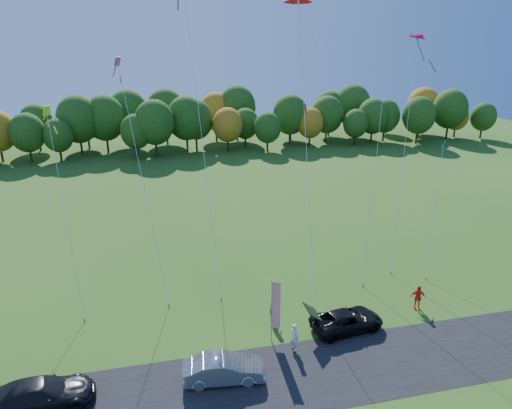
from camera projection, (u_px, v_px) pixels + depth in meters
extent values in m
plane|color=#294E14|center=(277.00, 335.00, 29.86)|extent=(160.00, 160.00, 0.00)
cube|color=black|center=(295.00, 376.00, 26.19)|extent=(90.00, 6.00, 0.01)
imported|color=black|center=(347.00, 320.00, 30.24)|extent=(5.15, 2.83, 1.37)
imported|color=#A2A2A7|center=(224.00, 369.00, 25.61)|extent=(4.76, 2.11, 1.52)
imported|color=black|center=(40.00, 395.00, 23.69)|extent=(5.61, 2.65, 1.58)
imported|color=silver|center=(294.00, 337.00, 28.13)|extent=(0.66, 0.79, 1.84)
imported|color=gray|center=(274.00, 311.00, 31.00)|extent=(0.88, 1.00, 1.74)
imported|color=red|center=(418.00, 297.00, 32.52)|extent=(1.16, 0.77, 1.83)
cylinder|color=#999999|center=(272.00, 311.00, 28.60)|extent=(0.06, 0.06, 4.36)
cube|color=red|center=(276.00, 305.00, 28.41)|extent=(0.52, 0.22, 3.27)
cube|color=navy|center=(276.00, 288.00, 28.04)|extent=(0.52, 0.21, 0.85)
cylinder|color=#4C3F33|center=(221.00, 299.00, 33.81)|extent=(0.08, 0.08, 0.20)
cylinder|color=#4C3F33|center=(363.00, 285.00, 35.76)|extent=(0.08, 0.08, 0.20)
cylinder|color=#4C3F33|center=(315.00, 311.00, 32.38)|extent=(0.08, 0.08, 0.20)
cylinder|color=#4C3F33|center=(391.00, 273.00, 37.73)|extent=(0.08, 0.08, 0.20)
cube|color=#D21758|center=(417.00, 36.00, 39.60)|extent=(2.72, 0.96, 1.07)
cylinder|color=#4C3F33|center=(85.00, 320.00, 31.30)|extent=(0.08, 0.08, 0.20)
cube|color=#A8F419|center=(47.00, 111.00, 32.93)|extent=(1.20, 1.20, 1.42)
cylinder|color=#4C3F33|center=(169.00, 305.00, 33.03)|extent=(0.08, 0.08, 0.20)
cube|color=#D1459A|center=(117.00, 61.00, 33.91)|extent=(1.12, 1.12, 1.33)
cylinder|color=#4C3F33|center=(426.00, 279.00, 36.79)|extent=(0.08, 0.08, 0.20)
cube|color=#0B669D|center=(444.00, 144.00, 38.69)|extent=(1.01, 1.01, 1.19)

